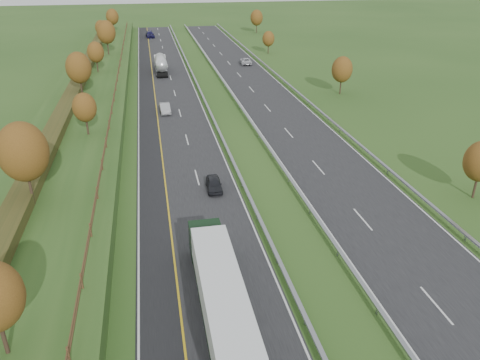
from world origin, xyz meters
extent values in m
plane|color=#2B4D1B|center=(8.00, 55.00, 0.00)|extent=(400.00, 400.00, 0.00)
cube|color=black|center=(0.00, 60.00, 0.02)|extent=(10.50, 200.00, 0.04)
cube|color=black|center=(16.50, 60.00, 0.02)|extent=(10.50, 200.00, 0.04)
cube|color=black|center=(-3.75, 60.00, 0.02)|extent=(3.00, 200.00, 0.04)
cube|color=silver|center=(-5.05, 60.00, 0.05)|extent=(0.15, 200.00, 0.01)
cube|color=gold|center=(-2.25, 60.00, 0.05)|extent=(0.15, 200.00, 0.01)
cube|color=silver|center=(5.05, 60.00, 0.05)|extent=(0.15, 200.00, 0.01)
cube|color=silver|center=(11.45, 60.00, 0.05)|extent=(0.15, 200.00, 0.01)
cube|color=silver|center=(21.55, 60.00, 0.05)|extent=(0.15, 200.00, 0.01)
cube|color=silver|center=(1.25, 11.00, 0.05)|extent=(0.15, 4.00, 0.01)
cube|color=silver|center=(15.25, 11.00, 0.05)|extent=(0.15, 4.00, 0.01)
cube|color=silver|center=(1.25, 23.00, 0.05)|extent=(0.15, 4.00, 0.01)
cube|color=silver|center=(15.25, 23.00, 0.05)|extent=(0.15, 4.00, 0.01)
cube|color=silver|center=(1.25, 35.00, 0.05)|extent=(0.15, 4.00, 0.01)
cube|color=silver|center=(15.25, 35.00, 0.05)|extent=(0.15, 4.00, 0.01)
cube|color=silver|center=(1.25, 47.00, 0.05)|extent=(0.15, 4.00, 0.01)
cube|color=silver|center=(15.25, 47.00, 0.05)|extent=(0.15, 4.00, 0.01)
cube|color=silver|center=(1.25, 59.00, 0.05)|extent=(0.15, 4.00, 0.01)
cube|color=silver|center=(15.25, 59.00, 0.05)|extent=(0.15, 4.00, 0.01)
cube|color=silver|center=(1.25, 71.00, 0.05)|extent=(0.15, 4.00, 0.01)
cube|color=silver|center=(15.25, 71.00, 0.05)|extent=(0.15, 4.00, 0.01)
cube|color=silver|center=(1.25, 83.00, 0.05)|extent=(0.15, 4.00, 0.01)
cube|color=silver|center=(15.25, 83.00, 0.05)|extent=(0.15, 4.00, 0.01)
cube|color=silver|center=(1.25, 95.00, 0.05)|extent=(0.15, 4.00, 0.01)
cube|color=silver|center=(15.25, 95.00, 0.05)|extent=(0.15, 4.00, 0.01)
cube|color=silver|center=(1.25, 107.00, 0.05)|extent=(0.15, 4.00, 0.01)
cube|color=silver|center=(15.25, 107.00, 0.05)|extent=(0.15, 4.00, 0.01)
cube|color=silver|center=(1.25, 119.00, 0.05)|extent=(0.15, 4.00, 0.01)
cube|color=silver|center=(15.25, 119.00, 0.05)|extent=(0.15, 4.00, 0.01)
cube|color=silver|center=(1.25, 131.00, 0.05)|extent=(0.15, 4.00, 0.01)
cube|color=silver|center=(15.25, 131.00, 0.05)|extent=(0.15, 4.00, 0.01)
cube|color=silver|center=(1.25, 143.00, 0.05)|extent=(0.15, 4.00, 0.01)
cube|color=silver|center=(15.25, 143.00, 0.05)|extent=(0.15, 4.00, 0.01)
cube|color=silver|center=(1.25, 155.00, 0.05)|extent=(0.15, 4.00, 0.01)
cube|color=silver|center=(15.25, 155.00, 0.05)|extent=(0.15, 4.00, 0.01)
cube|color=#2B4D1B|center=(-13.00, 60.00, 1.00)|extent=(12.00, 200.00, 2.00)
cube|color=#323817|center=(-15.00, 60.00, 2.55)|extent=(2.20, 180.00, 1.10)
cube|color=#422B19|center=(-8.50, 60.00, 2.55)|extent=(0.08, 184.00, 0.10)
cube|color=#422B19|center=(-8.50, 60.00, 2.95)|extent=(0.08, 184.00, 0.10)
cube|color=#422B19|center=(-8.50, 8.50, 2.60)|extent=(0.12, 0.12, 1.20)
cube|color=#422B19|center=(-8.50, 15.00, 2.60)|extent=(0.12, 0.12, 1.20)
cube|color=#422B19|center=(-8.50, 21.50, 2.60)|extent=(0.12, 0.12, 1.20)
cube|color=#422B19|center=(-8.50, 28.00, 2.60)|extent=(0.12, 0.12, 1.20)
cube|color=#422B19|center=(-8.50, 34.50, 2.60)|extent=(0.12, 0.12, 1.20)
cube|color=#422B19|center=(-8.50, 41.00, 2.60)|extent=(0.12, 0.12, 1.20)
cube|color=#422B19|center=(-8.50, 47.50, 2.60)|extent=(0.12, 0.12, 1.20)
cube|color=#422B19|center=(-8.50, 54.00, 2.60)|extent=(0.12, 0.12, 1.20)
cube|color=#422B19|center=(-8.50, 60.50, 2.60)|extent=(0.12, 0.12, 1.20)
cube|color=#422B19|center=(-8.50, 67.00, 2.60)|extent=(0.12, 0.12, 1.20)
cube|color=#422B19|center=(-8.50, 73.50, 2.60)|extent=(0.12, 0.12, 1.20)
cube|color=#422B19|center=(-8.50, 80.00, 2.60)|extent=(0.12, 0.12, 1.20)
cube|color=#422B19|center=(-8.50, 86.50, 2.60)|extent=(0.12, 0.12, 1.20)
cube|color=#422B19|center=(-8.50, 93.00, 2.60)|extent=(0.12, 0.12, 1.20)
cube|color=#422B19|center=(-8.50, 99.50, 2.60)|extent=(0.12, 0.12, 1.20)
cube|color=#422B19|center=(-8.50, 106.00, 2.60)|extent=(0.12, 0.12, 1.20)
cube|color=#422B19|center=(-8.50, 112.50, 2.60)|extent=(0.12, 0.12, 1.20)
cube|color=#422B19|center=(-8.50, 119.00, 2.60)|extent=(0.12, 0.12, 1.20)
cube|color=#422B19|center=(-8.50, 125.50, 2.60)|extent=(0.12, 0.12, 1.20)
cube|color=#422B19|center=(-8.50, 132.00, 2.60)|extent=(0.12, 0.12, 1.20)
cube|color=#422B19|center=(-8.50, 138.50, 2.60)|extent=(0.12, 0.12, 1.20)
cube|color=#422B19|center=(-8.50, 145.00, 2.60)|extent=(0.12, 0.12, 1.20)
cube|color=#422B19|center=(-8.50, 151.50, 2.60)|extent=(0.12, 0.12, 1.20)
cube|color=gray|center=(5.70, 60.00, 0.62)|extent=(0.32, 200.00, 0.18)
cube|color=gray|center=(5.70, 11.00, 0.28)|extent=(0.10, 0.14, 0.56)
cube|color=gray|center=(5.70, 18.00, 0.28)|extent=(0.10, 0.14, 0.56)
cube|color=gray|center=(5.70, 25.00, 0.28)|extent=(0.10, 0.14, 0.56)
cube|color=gray|center=(5.70, 32.00, 0.28)|extent=(0.10, 0.14, 0.56)
cube|color=gray|center=(5.70, 39.00, 0.28)|extent=(0.10, 0.14, 0.56)
cube|color=gray|center=(5.70, 46.00, 0.28)|extent=(0.10, 0.14, 0.56)
cube|color=gray|center=(5.70, 53.00, 0.28)|extent=(0.10, 0.14, 0.56)
cube|color=gray|center=(5.70, 60.00, 0.28)|extent=(0.10, 0.14, 0.56)
cube|color=gray|center=(5.70, 67.00, 0.28)|extent=(0.10, 0.14, 0.56)
cube|color=gray|center=(5.70, 74.00, 0.28)|extent=(0.10, 0.14, 0.56)
cube|color=gray|center=(5.70, 81.00, 0.28)|extent=(0.10, 0.14, 0.56)
cube|color=gray|center=(5.70, 88.00, 0.28)|extent=(0.10, 0.14, 0.56)
cube|color=gray|center=(5.70, 95.00, 0.28)|extent=(0.10, 0.14, 0.56)
cube|color=gray|center=(5.70, 102.00, 0.28)|extent=(0.10, 0.14, 0.56)
cube|color=gray|center=(5.70, 109.00, 0.28)|extent=(0.10, 0.14, 0.56)
cube|color=gray|center=(5.70, 116.00, 0.28)|extent=(0.10, 0.14, 0.56)
cube|color=gray|center=(5.70, 123.00, 0.28)|extent=(0.10, 0.14, 0.56)
cube|color=gray|center=(5.70, 130.00, 0.28)|extent=(0.10, 0.14, 0.56)
cube|color=gray|center=(5.70, 137.00, 0.28)|extent=(0.10, 0.14, 0.56)
cube|color=gray|center=(5.70, 144.00, 0.28)|extent=(0.10, 0.14, 0.56)
cube|color=gray|center=(5.70, 151.00, 0.28)|extent=(0.10, 0.14, 0.56)
cube|color=gray|center=(5.70, 158.00, 0.28)|extent=(0.10, 0.14, 0.56)
cube|color=gray|center=(10.80, 60.00, 0.62)|extent=(0.32, 200.00, 0.18)
cube|color=gray|center=(10.80, 11.00, 0.28)|extent=(0.10, 0.14, 0.56)
cube|color=gray|center=(10.80, 18.00, 0.28)|extent=(0.10, 0.14, 0.56)
cube|color=gray|center=(10.80, 25.00, 0.28)|extent=(0.10, 0.14, 0.56)
cube|color=gray|center=(10.80, 32.00, 0.28)|extent=(0.10, 0.14, 0.56)
cube|color=gray|center=(10.80, 39.00, 0.28)|extent=(0.10, 0.14, 0.56)
cube|color=gray|center=(10.80, 46.00, 0.28)|extent=(0.10, 0.14, 0.56)
cube|color=gray|center=(10.80, 53.00, 0.28)|extent=(0.10, 0.14, 0.56)
cube|color=gray|center=(10.80, 60.00, 0.28)|extent=(0.10, 0.14, 0.56)
cube|color=gray|center=(10.80, 67.00, 0.28)|extent=(0.10, 0.14, 0.56)
cube|color=gray|center=(10.80, 74.00, 0.28)|extent=(0.10, 0.14, 0.56)
cube|color=gray|center=(10.80, 81.00, 0.28)|extent=(0.10, 0.14, 0.56)
cube|color=gray|center=(10.80, 88.00, 0.28)|extent=(0.10, 0.14, 0.56)
cube|color=gray|center=(10.80, 95.00, 0.28)|extent=(0.10, 0.14, 0.56)
cube|color=gray|center=(10.80, 102.00, 0.28)|extent=(0.10, 0.14, 0.56)
cube|color=gray|center=(10.80, 109.00, 0.28)|extent=(0.10, 0.14, 0.56)
cube|color=gray|center=(10.80, 116.00, 0.28)|extent=(0.10, 0.14, 0.56)
cube|color=gray|center=(10.80, 123.00, 0.28)|extent=(0.10, 0.14, 0.56)
cube|color=gray|center=(10.80, 130.00, 0.28)|extent=(0.10, 0.14, 0.56)
cube|color=gray|center=(10.80, 137.00, 0.28)|extent=(0.10, 0.14, 0.56)
cube|color=gray|center=(10.80, 144.00, 0.28)|extent=(0.10, 0.14, 0.56)
cube|color=gray|center=(10.80, 151.00, 0.28)|extent=(0.10, 0.14, 0.56)
cube|color=gray|center=(10.80, 158.00, 0.28)|extent=(0.10, 0.14, 0.56)
cube|color=gray|center=(22.30, 60.00, 0.62)|extent=(0.32, 200.00, 0.18)
cube|color=gray|center=(22.30, 18.00, 0.28)|extent=(0.10, 0.14, 0.56)
cube|color=gray|center=(22.30, 32.00, 0.28)|extent=(0.10, 0.14, 0.56)
cube|color=gray|center=(22.30, 46.00, 0.28)|extent=(0.10, 0.14, 0.56)
cube|color=gray|center=(22.30, 60.00, 0.28)|extent=(0.10, 0.14, 0.56)
cube|color=gray|center=(22.30, 74.00, 0.28)|extent=(0.10, 0.14, 0.56)
cube|color=gray|center=(22.30, 88.00, 0.28)|extent=(0.10, 0.14, 0.56)
cube|color=gray|center=(22.30, 102.00, 0.28)|extent=(0.10, 0.14, 0.56)
cube|color=gray|center=(22.30, 116.00, 0.28)|extent=(0.10, 0.14, 0.56)
cube|color=gray|center=(22.30, 130.00, 0.28)|extent=(0.10, 0.14, 0.56)
cube|color=gray|center=(22.30, 144.00, 0.28)|extent=(0.10, 0.14, 0.56)
cube|color=gray|center=(22.30, 158.00, 0.28)|extent=(0.10, 0.14, 0.56)
cylinder|color=#2D2116|center=(-12.00, 10.00, 3.21)|extent=(0.24, 0.24, 2.43)
cylinder|color=#2D2116|center=(-14.00, 28.00, 3.58)|extent=(0.24, 0.24, 3.15)
ellipsoid|color=#573513|center=(-14.00, 28.00, 7.04)|extent=(4.20, 4.20, 5.25)
cylinder|color=#2D2116|center=(-11.00, 46.00, 3.08)|extent=(0.24, 0.24, 2.16)
ellipsoid|color=#573513|center=(-11.00, 46.00, 5.46)|extent=(2.88, 2.88, 3.60)
cylinder|color=#2D2116|center=(-13.50, 64.00, 3.44)|extent=(0.24, 0.24, 2.88)
ellipsoid|color=#573513|center=(-13.50, 64.00, 6.61)|extent=(3.84, 3.84, 4.80)
cylinder|color=#2D2116|center=(-12.50, 82.00, 3.17)|extent=(0.24, 0.24, 2.34)
ellipsoid|color=#573513|center=(-12.50, 82.00, 5.74)|extent=(3.12, 3.12, 3.90)
cylinder|color=#2D2116|center=(-11.50, 100.00, 3.53)|extent=(0.24, 0.24, 3.06)
ellipsoid|color=#573513|center=(-11.50, 100.00, 6.90)|extent=(4.08, 4.08, 5.10)
cylinder|color=#2D2116|center=(-14.00, 118.00, 3.12)|extent=(0.24, 0.24, 2.25)
ellipsoid|color=#573513|center=(-14.00, 118.00, 5.60)|extent=(3.00, 3.00, 3.75)
cylinder|color=#2D2116|center=(-12.00, 136.00, 3.35)|extent=(0.24, 0.24, 2.70)
ellipsoid|color=#573513|center=(-12.00, 136.00, 6.32)|extent=(3.60, 3.60, 4.50)
cylinder|color=#2D2116|center=(28.00, 25.00, 1.24)|extent=(0.24, 0.24, 2.48)
cylinder|color=#2D2116|center=(30.00, 65.00, 1.35)|extent=(0.24, 0.24, 2.70)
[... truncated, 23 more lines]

